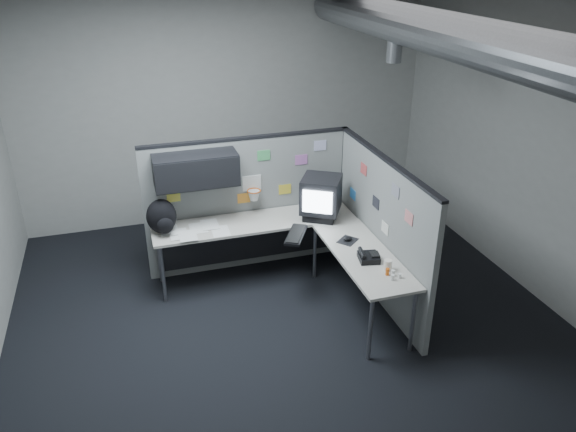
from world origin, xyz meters
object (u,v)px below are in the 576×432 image
object	(u,v)px
backpack	(162,217)
desk	(282,238)
phone	(368,257)
keyboard	(296,235)
monitor	(321,197)

from	to	relation	value
backpack	desk	bearing A→B (deg)	-2.27
phone	backpack	world-z (taller)	backpack
backpack	keyboard	bearing A→B (deg)	-9.72
phone	backpack	size ratio (longest dim) A/B	0.62
desk	keyboard	bearing A→B (deg)	-66.12
keyboard	backpack	size ratio (longest dim) A/B	1.25
monitor	keyboard	distance (m)	0.61
monitor	phone	world-z (taller)	monitor
keyboard	backpack	bearing A→B (deg)	144.44
desk	monitor	distance (m)	0.65
desk	backpack	distance (m)	1.33
desk	monitor	world-z (taller)	monitor
monitor	backpack	xyz separation A→B (m)	(-1.78, 0.11, -0.06)
monitor	keyboard	world-z (taller)	monitor
keyboard	phone	world-z (taller)	phone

